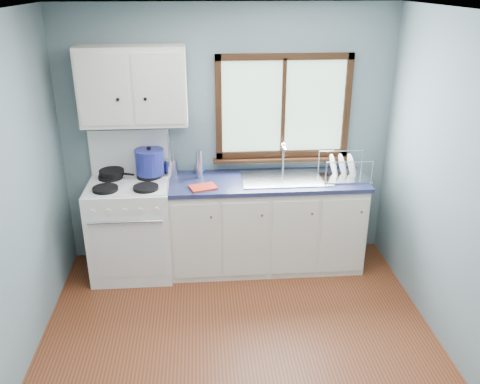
{
  "coord_description": "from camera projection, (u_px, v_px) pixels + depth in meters",
  "views": [
    {
      "loc": [
        -0.25,
        -2.97,
        2.69
      ],
      "look_at": [
        0.05,
        0.9,
        1.05
      ],
      "focal_mm": 38.0,
      "sensor_mm": 36.0,
      "label": 1
    }
  ],
  "objects": [
    {
      "name": "floor",
      "position": [
        243.0,
        369.0,
        3.8
      ],
      "size": [
        3.2,
        3.6,
        0.02
      ],
      "primitive_type": "cube",
      "color": "brown",
      "rests_on": "ground"
    },
    {
      "name": "ceiling",
      "position": [
        244.0,
        13.0,
        2.81
      ],
      "size": [
        3.2,
        3.6,
        0.02
      ],
      "primitive_type": "cube",
      "color": "white",
      "rests_on": "wall_back"
    },
    {
      "name": "wall_back",
      "position": [
        228.0,
        137.0,
        4.97
      ],
      "size": [
        3.2,
        0.02,
        2.5
      ],
      "primitive_type": "cube",
      "color": "slate",
      "rests_on": "ground"
    },
    {
      "name": "gas_range",
      "position": [
        132.0,
        225.0,
        4.88
      ],
      "size": [
        0.76,
        0.69,
        1.36
      ],
      "color": "white",
      "rests_on": "floor"
    },
    {
      "name": "base_cabinets",
      "position": [
        266.0,
        227.0,
        5.03
      ],
      "size": [
        1.85,
        0.6,
        0.88
      ],
      "color": "silver",
      "rests_on": "floor"
    },
    {
      "name": "countertop",
      "position": [
        267.0,
        181.0,
        4.83
      ],
      "size": [
        1.89,
        0.64,
        0.04
      ],
      "primitive_type": "cube",
      "color": "#1A2043",
      "rests_on": "base_cabinets"
    },
    {
      "name": "sink",
      "position": [
        286.0,
        185.0,
        4.86
      ],
      "size": [
        0.84,
        0.46,
        0.44
      ],
      "color": "silver",
      "rests_on": "countertop"
    },
    {
      "name": "window",
      "position": [
        283.0,
        115.0,
        4.88
      ],
      "size": [
        1.36,
        0.1,
        1.03
      ],
      "color": "#9EC6A8",
      "rests_on": "wall_back"
    },
    {
      "name": "upper_cabinets",
      "position": [
        133.0,
        86.0,
        4.52
      ],
      "size": [
        0.95,
        0.35,
        0.7
      ],
      "color": "silver",
      "rests_on": "wall_back"
    },
    {
      "name": "skillet",
      "position": [
        112.0,
        172.0,
        4.82
      ],
      "size": [
        0.37,
        0.3,
        0.05
      ],
      "rotation": [
        0.0,
        0.0,
        -0.36
      ],
      "color": "black",
      "rests_on": "gas_range"
    },
    {
      "name": "stockpot",
      "position": [
        150.0,
        161.0,
        4.82
      ],
      "size": [
        0.35,
        0.35,
        0.27
      ],
      "rotation": [
        0.0,
        0.0,
        -0.3
      ],
      "color": "navy",
      "rests_on": "gas_range"
    },
    {
      "name": "utensil_crock",
      "position": [
        171.0,
        167.0,
        4.9
      ],
      "size": [
        0.14,
        0.14,
        0.41
      ],
      "rotation": [
        0.0,
        0.0,
        -0.14
      ],
      "color": "silver",
      "rests_on": "countertop"
    },
    {
      "name": "thermos",
      "position": [
        199.0,
        164.0,
        4.82
      ],
      "size": [
        0.08,
        0.08,
        0.28
      ],
      "primitive_type": "cylinder",
      "rotation": [
        0.0,
        0.0,
        -0.18
      ],
      "color": "silver",
      "rests_on": "countertop"
    },
    {
      "name": "soap_bottle",
      "position": [
        200.0,
        162.0,
        4.91
      ],
      "size": [
        0.09,
        0.09,
        0.24
      ],
      "primitive_type": "imported",
      "rotation": [
        0.0,
        0.0,
        -0.0
      ],
      "color": "#216CB6",
      "rests_on": "countertop"
    },
    {
      "name": "dish_towel",
      "position": [
        203.0,
        187.0,
        4.62
      ],
      "size": [
        0.27,
        0.23,
        0.02
      ],
      "primitive_type": "cube",
      "rotation": [
        0.0,
        0.0,
        0.3
      ],
      "color": "red",
      "rests_on": "countertop"
    },
    {
      "name": "dish_rack",
      "position": [
        343.0,
        172.0,
        4.85
      ],
      "size": [
        0.46,
        0.35,
        0.24
      ],
      "rotation": [
        0.0,
        0.0,
        -0.01
      ],
      "color": "silver",
      "rests_on": "countertop"
    }
  ]
}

